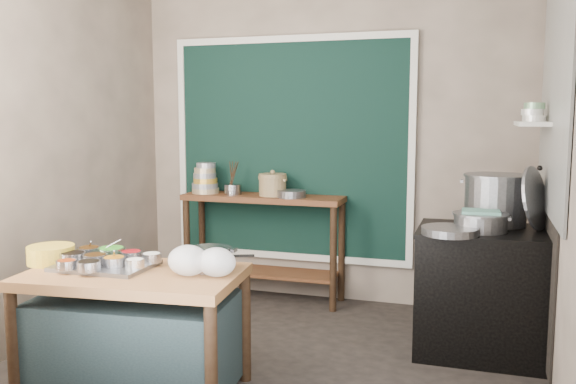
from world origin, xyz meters
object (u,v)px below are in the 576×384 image
(back_counter, at_px, (263,247))
(condiment_tray, at_px, (105,265))
(saucepan, at_px, (211,259))
(steamer, at_px, (480,222))
(stove_block, at_px, (484,294))
(prep_table, at_px, (135,333))
(utensil_cup, at_px, (233,189))
(yellow_basin, at_px, (51,254))
(stock_pot, at_px, (495,200))
(ceramic_crock, at_px, (273,186))

(back_counter, relative_size, condiment_tray, 2.60)
(saucepan, relative_size, steamer, 0.67)
(back_counter, distance_m, stove_block, 2.04)
(prep_table, relative_size, back_counter, 0.86)
(back_counter, xyz_separation_m, saucepan, (0.35, -1.86, 0.34))
(stove_block, xyz_separation_m, utensil_cup, (-2.17, 0.69, 0.57))
(yellow_basin, height_order, utensil_cup, utensil_cup)
(saucepan, bearing_deg, utensil_cup, 85.43)
(condiment_tray, xyz_separation_m, utensil_cup, (0.01, 1.96, 0.23))
(yellow_basin, height_order, saucepan, saucepan)
(steamer, bearing_deg, yellow_basin, -154.45)
(condiment_tray, bearing_deg, yellow_basin, -178.87)
(stove_block, relative_size, steamer, 2.38)
(saucepan, height_order, steamer, steamer)
(condiment_tray, xyz_separation_m, stock_pot, (2.24, 1.48, 0.30))
(ceramic_crock, bearing_deg, condiment_tray, -100.63)
(condiment_tray, height_order, saucepan, saucepan)
(saucepan, bearing_deg, prep_table, 178.38)
(ceramic_crock, bearing_deg, stove_block, -21.89)
(yellow_basin, bearing_deg, saucepan, 7.89)
(saucepan, distance_m, steamer, 1.85)
(saucepan, xyz_separation_m, utensil_cup, (-0.62, 1.82, 0.18))
(condiment_tray, height_order, stock_pot, stock_pot)
(back_counter, xyz_separation_m, stove_block, (1.90, -0.73, -0.05))
(steamer, bearing_deg, condiment_tray, -150.74)
(stove_block, relative_size, ceramic_crock, 3.46)
(ceramic_crock, bearing_deg, stock_pot, -15.34)
(back_counter, distance_m, ceramic_crock, 0.57)
(utensil_cup, xyz_separation_m, stock_pot, (2.23, -0.48, 0.06))
(prep_table, bearing_deg, saucepan, 16.21)
(prep_table, height_order, saucepan, saucepan)
(stock_pot, bearing_deg, yellow_basin, -150.39)
(saucepan, distance_m, ceramic_crock, 1.89)
(yellow_basin, xyz_separation_m, stock_pot, (2.62, 1.49, 0.26))
(prep_table, xyz_separation_m, utensil_cup, (-0.20, 1.99, 0.62))
(prep_table, distance_m, stove_block, 2.36)
(prep_table, height_order, back_counter, back_counter)
(yellow_basin, distance_m, steamer, 2.80)
(condiment_tray, xyz_separation_m, yellow_basin, (-0.38, -0.01, 0.04))
(ceramic_crock, bearing_deg, utensil_cup, -174.52)
(prep_table, relative_size, stove_block, 1.39)
(stove_block, height_order, utensil_cup, utensil_cup)
(stove_block, xyz_separation_m, condiment_tray, (-2.18, -1.26, 0.34))
(condiment_tray, relative_size, utensil_cup, 3.61)
(prep_table, xyz_separation_m, steamer, (1.93, 1.23, 0.57))
(utensil_cup, bearing_deg, saucepan, -71.11)
(saucepan, height_order, stock_pot, stock_pot)
(condiment_tray, relative_size, steamer, 1.47)
(yellow_basin, relative_size, saucepan, 1.13)
(saucepan, bearing_deg, ceramic_crock, 74.48)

